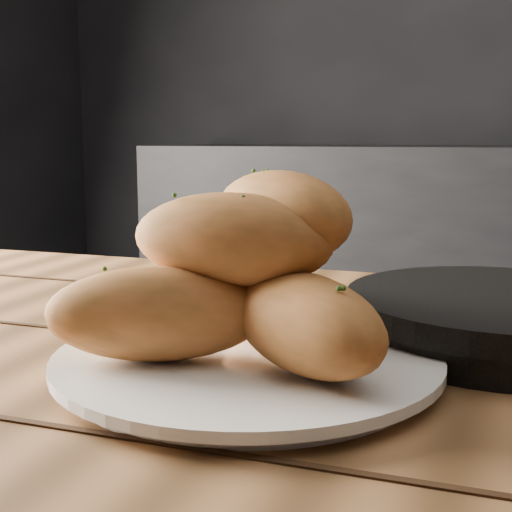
# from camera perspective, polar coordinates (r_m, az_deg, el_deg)

# --- Properties ---
(plate) EXTENTS (0.30, 0.30, 0.02)m
(plate) POSITION_cam_1_polar(r_m,az_deg,el_deg) (0.55, -0.70, -8.60)
(plate) COLOR white
(plate) RESTS_ON table
(bread_rolls) EXTENTS (0.28, 0.25, 0.14)m
(bread_rolls) POSITION_cam_1_polar(r_m,az_deg,el_deg) (0.54, -0.76, -1.68)
(bread_rolls) COLOR #C97037
(bread_rolls) RESTS_ON plate
(skillet) EXTENTS (0.40, 0.27, 0.05)m
(skillet) POSITION_cam_1_polar(r_m,az_deg,el_deg) (0.67, 19.30, -4.69)
(skillet) COLOR black
(skillet) RESTS_ON table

